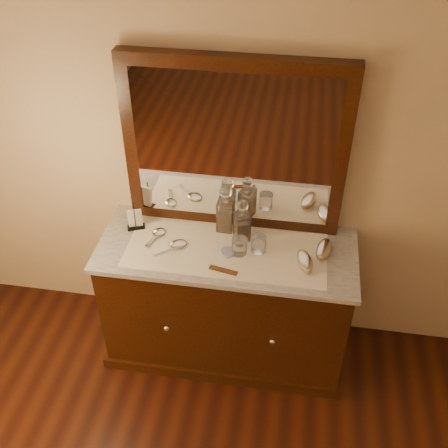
{
  "coord_description": "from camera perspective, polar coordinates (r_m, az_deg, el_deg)",
  "views": [
    {
      "loc": [
        0.33,
        -0.22,
        2.78
      ],
      "look_at": [
        0.0,
        1.85,
        1.1
      ],
      "focal_mm": 42.26,
      "sensor_mm": 36.0,
      "label": 1
    }
  ],
  "objects": [
    {
      "name": "pin_dish",
      "position": [
        2.88,
        0.43,
        -3.05
      ],
      "size": [
        0.09,
        0.09,
        0.01
      ],
      "primitive_type": "cylinder",
      "rotation": [
        0.0,
        0.0,
        0.09
      ],
      "color": "silver",
      "rests_on": "lace_runner"
    },
    {
      "name": "dresser_cabinet",
      "position": [
        3.23,
        0.28,
        -8.49
      ],
      "size": [
        1.4,
        0.55,
        0.82
      ],
      "primitive_type": "cube",
      "color": "black",
      "rests_on": "floor"
    },
    {
      "name": "decanter_left",
      "position": [
        2.98,
        0.17,
        1.24
      ],
      "size": [
        0.1,
        0.1,
        0.3
      ],
      "color": "#925315",
      "rests_on": "lace_runner"
    },
    {
      "name": "lace_runner",
      "position": [
        2.91,
        0.25,
        -2.84
      ],
      "size": [
        1.1,
        0.45,
        0.0
      ],
      "primitive_type": "cube",
      "color": "white",
      "rests_on": "marble_top"
    },
    {
      "name": "hand_mirror_inner",
      "position": [
        2.93,
        -5.31,
        -2.33
      ],
      "size": [
        0.19,
        0.18,
        0.02
      ],
      "color": "silver",
      "rests_on": "lace_runner"
    },
    {
      "name": "dresser_plinth",
      "position": [
        3.51,
        0.27,
        -12.59
      ],
      "size": [
        1.46,
        0.59,
        0.08
      ],
      "primitive_type": "cube",
      "color": "black",
      "rests_on": "floor"
    },
    {
      "name": "tumblers",
      "position": [
        2.87,
        2.73,
        -2.27
      ],
      "size": [
        0.19,
        0.12,
        0.1
      ],
      "color": "white",
      "rests_on": "lace_runner"
    },
    {
      "name": "marble_top",
      "position": [
        2.93,
        0.31,
        -2.84
      ],
      "size": [
        1.44,
        0.59,
        0.03
      ],
      "primitive_type": "cube",
      "color": "silver",
      "rests_on": "dresser_cabinet"
    },
    {
      "name": "mirror_glass",
      "position": [
        2.8,
        1.02,
        7.95
      ],
      "size": [
        1.06,
        0.01,
        0.86
      ],
      "primitive_type": "cube",
      "color": "white",
      "rests_on": "marble_top"
    },
    {
      "name": "napkin_rack",
      "position": [
        3.07,
        -9.58,
        0.5
      ],
      "size": [
        0.11,
        0.09,
        0.15
      ],
      "color": "black",
      "rests_on": "marble_top"
    },
    {
      "name": "brush_near",
      "position": [
        2.83,
        8.74,
        -4.05
      ],
      "size": [
        0.12,
        0.19,
        0.05
      ],
      "color": "tan",
      "rests_on": "lace_runner"
    },
    {
      "name": "hand_mirror_outer",
      "position": [
        3.02,
        -7.23,
        -1.08
      ],
      "size": [
        0.09,
        0.19,
        0.02
      ],
      "color": "silver",
      "rests_on": "lace_runner"
    },
    {
      "name": "brush_far",
      "position": [
        2.92,
        10.73,
        -2.74
      ],
      "size": [
        0.11,
        0.18,
        0.05
      ],
      "color": "tan",
      "rests_on": "lace_runner"
    },
    {
      "name": "comb",
      "position": [
        2.78,
        -0.08,
        -5.03
      ],
      "size": [
        0.16,
        0.06,
        0.01
      ],
      "primitive_type": "cube",
      "rotation": [
        0.0,
        0.0,
        -0.2
      ],
      "color": "brown",
      "rests_on": "lace_runner"
    },
    {
      "name": "knob_right",
      "position": [
        3.0,
        5.23,
        -12.54
      ],
      "size": [
        0.04,
        0.04,
        0.04
      ],
      "primitive_type": "sphere",
      "color": "silver",
      "rests_on": "dresser_cabinet"
    },
    {
      "name": "mirror_frame",
      "position": [
        2.83,
        1.12,
        8.3
      ],
      "size": [
        1.2,
        0.08,
        1.0
      ],
      "primitive_type": "cube",
      "color": "black",
      "rests_on": "marble_top"
    },
    {
      "name": "knob_left",
      "position": [
        3.06,
        -6.22,
        -11.12
      ],
      "size": [
        0.04,
        0.04,
        0.04
      ],
      "primitive_type": "sphere",
      "color": "silver",
      "rests_on": "dresser_cabinet"
    },
    {
      "name": "decanter_right",
      "position": [
        2.92,
        1.96,
        -0.0
      ],
      "size": [
        0.11,
        0.11,
        0.27
      ],
      "color": "#925315",
      "rests_on": "lace_runner"
    }
  ]
}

